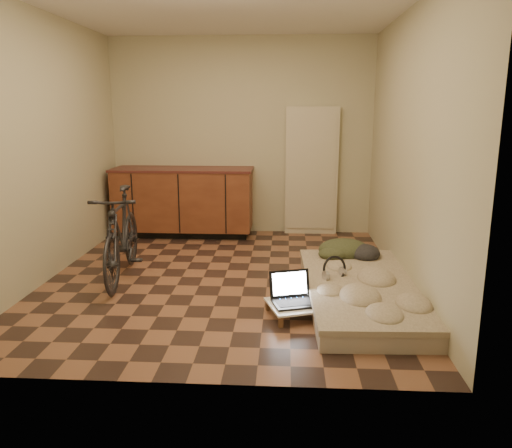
# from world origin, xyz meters

# --- Properties ---
(room_shell) EXTENTS (3.50, 4.00, 2.60)m
(room_shell) POSITION_xyz_m (0.00, 0.00, 1.30)
(room_shell) COLOR brown
(room_shell) RESTS_ON ground
(cabinets) EXTENTS (1.84, 0.62, 0.91)m
(cabinets) POSITION_xyz_m (-0.75, 1.70, 0.47)
(cabinets) COLOR black
(cabinets) RESTS_ON ground
(appliance_panel) EXTENTS (0.70, 0.10, 1.70)m
(appliance_panel) POSITION_xyz_m (0.95, 1.94, 0.85)
(appliance_panel) COLOR beige
(appliance_panel) RESTS_ON ground
(bicycle) EXTENTS (0.63, 1.59, 1.00)m
(bicycle) POSITION_xyz_m (-1.01, -0.09, 0.50)
(bicycle) COLOR black
(bicycle) RESTS_ON ground
(futon) EXTENTS (1.05, 2.08, 0.18)m
(futon) POSITION_xyz_m (1.30, -0.53, 0.09)
(futon) COLOR tan
(futon) RESTS_ON ground
(clothing_pile) EXTENTS (0.58, 0.49, 0.23)m
(clothing_pile) POSITION_xyz_m (1.28, 0.32, 0.29)
(clothing_pile) COLOR #303720
(clothing_pile) RESTS_ON futon
(headphones) EXTENTS (0.35, 0.34, 0.18)m
(headphones) POSITION_xyz_m (1.06, -0.42, 0.26)
(headphones) COLOR black
(headphones) RESTS_ON futon
(lap_desk) EXTENTS (0.74, 0.60, 0.11)m
(lap_desk) POSITION_xyz_m (0.80, -0.88, 0.09)
(lap_desk) COLOR brown
(lap_desk) RESTS_ON ground
(laptop) EXTENTS (0.42, 0.40, 0.24)m
(laptop) POSITION_xyz_m (0.68, -0.87, 0.16)
(laptop) COLOR black
(laptop) RESTS_ON lap_desk
(mouse) EXTENTS (0.08, 0.10, 0.03)m
(mouse) POSITION_xyz_m (1.01, -0.82, 0.12)
(mouse) COLOR white
(mouse) RESTS_ON lap_desk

